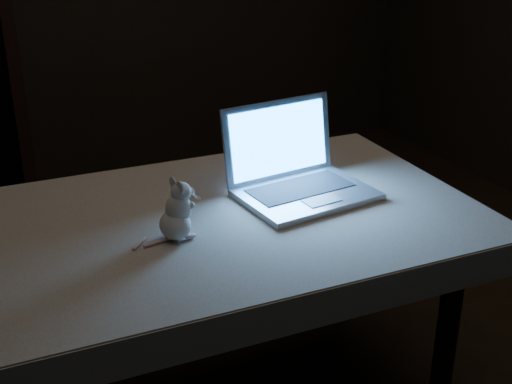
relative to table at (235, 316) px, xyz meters
name	(u,v)px	position (x,y,z in m)	size (l,w,h in m)	color
floor	(275,369)	(0.24, 0.13, -0.41)	(5.00, 5.00, 0.00)	black
table	(235,316)	(0.00, 0.00, 0.00)	(1.52, 0.98, 0.82)	black
tablecloth	(223,237)	(-0.06, -0.05, 0.36)	(1.64, 1.10, 0.12)	beige
laptop	(308,157)	(0.28, 0.00, 0.57)	(0.45, 0.40, 0.31)	#B3B2B6
plush_mouse	(174,210)	(-0.24, -0.10, 0.51)	(0.14, 0.14, 0.19)	silver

